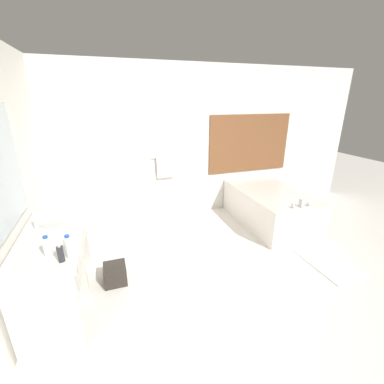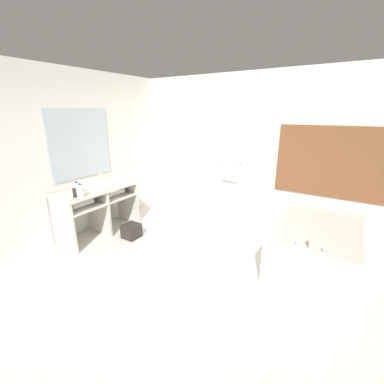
{
  "view_description": "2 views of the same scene",
  "coord_description": "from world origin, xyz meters",
  "px_view_note": "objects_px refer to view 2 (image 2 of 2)",
  "views": [
    {
      "loc": [
        -1.28,
        -2.23,
        2.12
      ],
      "look_at": [
        -0.21,
        0.93,
        0.9
      ],
      "focal_mm": 24.0,
      "sensor_mm": 36.0,
      "label": 1
    },
    {
      "loc": [
        1.64,
        -2.24,
        2.05
      ],
      "look_at": [
        -0.37,
        0.91,
        0.87
      ],
      "focal_mm": 24.0,
      "sensor_mm": 36.0,
      "label": 2
    }
  ],
  "objects_px": {
    "water_bottle_2": "(77,188)",
    "bathtub": "(317,242)",
    "waste_bin": "(131,231)",
    "soap_dispenser": "(75,193)",
    "water_bottle_1": "(81,191)"
  },
  "relations": [
    {
      "from": "water_bottle_2",
      "to": "bathtub",
      "type": "bearing_deg",
      "value": 22.99
    },
    {
      "from": "bathtub",
      "to": "waste_bin",
      "type": "height_order",
      "value": "bathtub"
    },
    {
      "from": "water_bottle_2",
      "to": "soap_dispenser",
      "type": "bearing_deg",
      "value": -47.1
    },
    {
      "from": "waste_bin",
      "to": "water_bottle_1",
      "type": "bearing_deg",
      "value": -118.37
    },
    {
      "from": "bathtub",
      "to": "water_bottle_1",
      "type": "relative_size",
      "value": 8.32
    },
    {
      "from": "water_bottle_2",
      "to": "soap_dispenser",
      "type": "relative_size",
      "value": 1.15
    },
    {
      "from": "bathtub",
      "to": "soap_dispenser",
      "type": "bearing_deg",
      "value": -154.37
    },
    {
      "from": "soap_dispenser",
      "to": "waste_bin",
      "type": "bearing_deg",
      "value": 59.93
    },
    {
      "from": "bathtub",
      "to": "waste_bin",
      "type": "relative_size",
      "value": 6.46
    },
    {
      "from": "water_bottle_2",
      "to": "soap_dispenser",
      "type": "distance_m",
      "value": 0.17
    },
    {
      "from": "bathtub",
      "to": "water_bottle_1",
      "type": "xyz_separation_m",
      "value": [
        -3.07,
        -1.44,
        0.61
      ]
    },
    {
      "from": "bathtub",
      "to": "soap_dispenser",
      "type": "distance_m",
      "value": 3.52
    },
    {
      "from": "bathtub",
      "to": "waste_bin",
      "type": "xyz_separation_m",
      "value": [
        -2.74,
        -0.82,
        -0.21
      ]
    },
    {
      "from": "water_bottle_1",
      "to": "soap_dispenser",
      "type": "distance_m",
      "value": 0.09
    },
    {
      "from": "soap_dispenser",
      "to": "water_bottle_2",
      "type": "bearing_deg",
      "value": 132.9
    }
  ]
}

